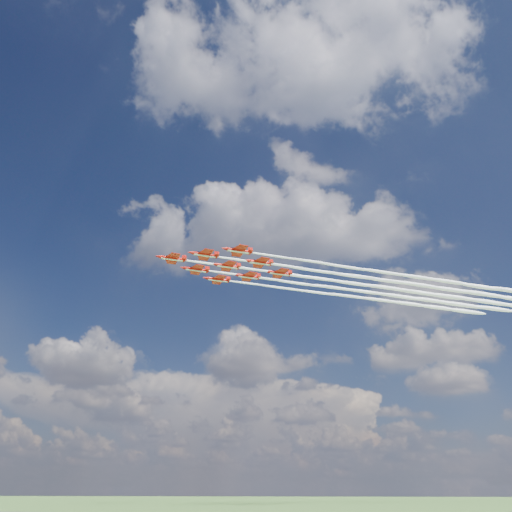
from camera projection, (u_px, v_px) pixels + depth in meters
The scene contains 10 objects.
ground at pixel (211, 507), 143.14m from camera, with size 600.00×600.00×0.00m, color #2D511E.
jet_lead at pixel (333, 280), 185.32m from camera, with size 110.76×66.14×2.64m.
jet_row2_port at pixel (365, 277), 182.60m from camera, with size 110.76×66.14×2.64m.
jet_row2_starb at pixel (348, 290), 193.71m from camera, with size 110.76×66.14×2.64m.
jet_row3_port at pixel (397, 274), 179.88m from camera, with size 110.76×66.14×2.64m.
jet_row3_centre at pixel (378, 287), 190.99m from camera, with size 110.76×66.14×2.64m.
jet_row3_starb at pixel (361, 298), 202.10m from camera, with size 110.76×66.14×2.64m.
jet_row4_port at pixel (410, 284), 188.28m from camera, with size 110.76×66.14×2.64m.
jet_row4_starb at pixel (391, 295), 199.38m from camera, with size 110.76×66.14×2.64m.
jet_tail at pixel (421, 293), 196.67m from camera, with size 110.76×66.14×2.64m.
Camera 1 is at (43.88, -154.62, 4.00)m, focal length 35.00 mm.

